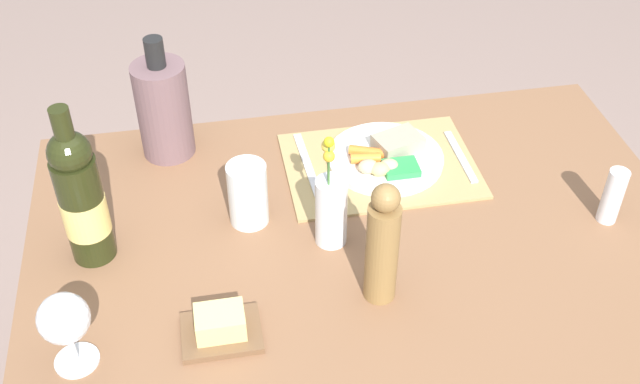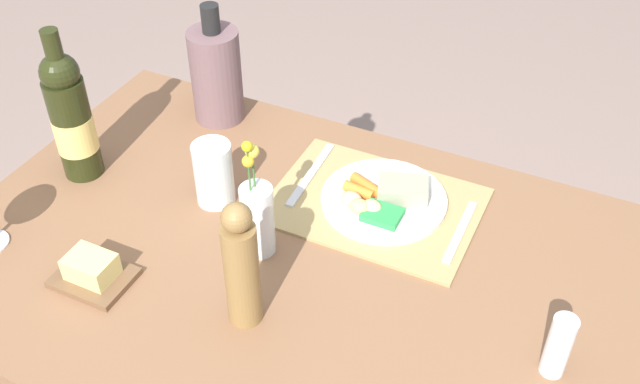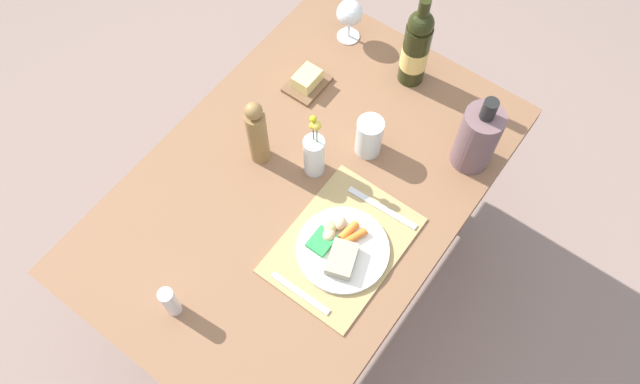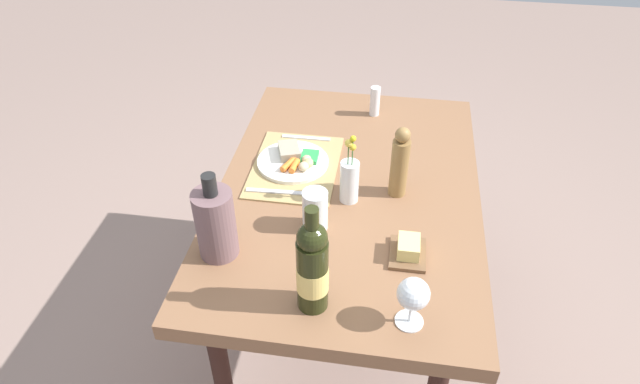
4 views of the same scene
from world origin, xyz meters
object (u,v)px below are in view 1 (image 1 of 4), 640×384
(knife, at_px, (307,164))
(pepper_mill, at_px, (382,246))
(butter_dish, at_px, (221,327))
(salt_shaker, at_px, (613,196))
(cooler_bottle, at_px, (163,108))
(dinner_plate, at_px, (387,156))
(wine_bottle, at_px, (81,198))
(fork, at_px, (460,156))
(wine_glass, at_px, (64,320))
(flower_vase, at_px, (331,208))
(water_tumbler, at_px, (248,197))
(dining_table, at_px, (361,262))

(knife, distance_m, pepper_mill, 0.39)
(butter_dish, relative_size, salt_shaker, 1.13)
(knife, bearing_deg, cooler_bottle, -23.99)
(dinner_plate, height_order, wine_bottle, wine_bottle)
(fork, height_order, wine_glass, wine_glass)
(dinner_plate, bearing_deg, pepper_mill, 73.92)
(knife, height_order, wine_glass, wine_glass)
(knife, bearing_deg, flower_vase, 89.02)
(salt_shaker, distance_m, pepper_mill, 0.49)
(water_tumbler, distance_m, salt_shaker, 0.68)
(cooler_bottle, relative_size, water_tumbler, 2.08)
(dining_table, height_order, butter_dish, butter_dish)
(water_tumbler, height_order, pepper_mill, pepper_mill)
(butter_dish, xyz_separation_m, salt_shaker, (-0.75, -0.15, 0.04))
(wine_bottle, height_order, flower_vase, wine_bottle)
(dinner_plate, relative_size, pepper_mill, 1.01)
(knife, bearing_deg, fork, 171.69)
(butter_dish, relative_size, pepper_mill, 0.54)
(dinner_plate, bearing_deg, cooler_bottle, -16.11)
(dining_table, relative_size, flower_vase, 5.18)
(fork, distance_m, butter_dish, 0.65)
(dinner_plate, distance_m, salt_shaker, 0.45)
(cooler_bottle, relative_size, pepper_mill, 1.11)
(dinner_plate, distance_m, pepper_mill, 0.38)
(salt_shaker, bearing_deg, knife, -25.97)
(fork, bearing_deg, butter_dish, 34.75)
(wine_glass, bearing_deg, dining_table, -157.96)
(water_tumbler, height_order, salt_shaker, water_tumbler)
(dinner_plate, distance_m, flower_vase, 0.26)
(cooler_bottle, bearing_deg, wine_bottle, 63.40)
(fork, distance_m, flower_vase, 0.37)
(dining_table, xyz_separation_m, water_tumbler, (0.20, -0.08, 0.13))
(salt_shaker, bearing_deg, water_tumbler, -10.31)
(wine_glass, bearing_deg, salt_shaker, -170.61)
(fork, bearing_deg, wine_glass, 26.39)
(cooler_bottle, bearing_deg, salt_shaker, 155.55)
(salt_shaker, xyz_separation_m, pepper_mill, (0.47, 0.11, 0.06))
(butter_dish, xyz_separation_m, flower_vase, (-0.22, -0.19, 0.06))
(cooler_bottle, height_order, flower_vase, cooler_bottle)
(cooler_bottle, xyz_separation_m, flower_vase, (-0.28, 0.33, -0.03))
(dinner_plate, bearing_deg, salt_shaker, 146.91)
(water_tumbler, bearing_deg, salt_shaker, 169.69)
(dinner_plate, xyz_separation_m, fork, (-0.16, 0.01, -0.01))
(cooler_bottle, height_order, salt_shaker, cooler_bottle)
(dining_table, bearing_deg, water_tumbler, -20.68)
(dining_table, distance_m, dinner_plate, 0.24)
(fork, relative_size, flower_vase, 0.73)
(flower_vase, bearing_deg, cooler_bottle, -49.34)
(water_tumbler, relative_size, wine_bottle, 0.41)
(dinner_plate, xyz_separation_m, water_tumbler, (0.30, 0.12, 0.04))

